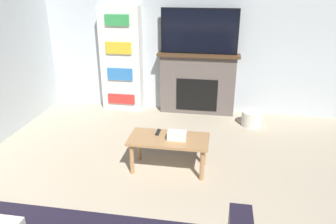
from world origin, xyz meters
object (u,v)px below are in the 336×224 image
at_px(tv, 199,31).
at_px(coffee_table, 169,143).
at_px(storage_basket, 252,118).
at_px(bookshelf, 122,59).
at_px(fireplace, 198,83).

bearing_deg(tv, coffee_table, -95.40).
bearing_deg(storage_basket, bookshelf, 170.12).
xyz_separation_m(tv, coffee_table, (-0.18, -1.89, -1.04)).
bearing_deg(coffee_table, fireplace, 84.66).
relative_size(fireplace, tv, 1.09).
xyz_separation_m(fireplace, bookshelf, (-1.31, -0.02, 0.37)).
height_order(tv, coffee_table, tv).
relative_size(fireplace, bookshelf, 0.76).
xyz_separation_m(coffee_table, bookshelf, (-1.13, 1.89, 0.53)).
distance_m(tv, bookshelf, 1.41).
distance_m(coffee_table, storage_basket, 1.87).
distance_m(tv, storage_basket, 1.62).
bearing_deg(fireplace, tv, -90.00).
bearing_deg(tv, fireplace, 90.00).
xyz_separation_m(bookshelf, storage_basket, (2.23, -0.39, -0.78)).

